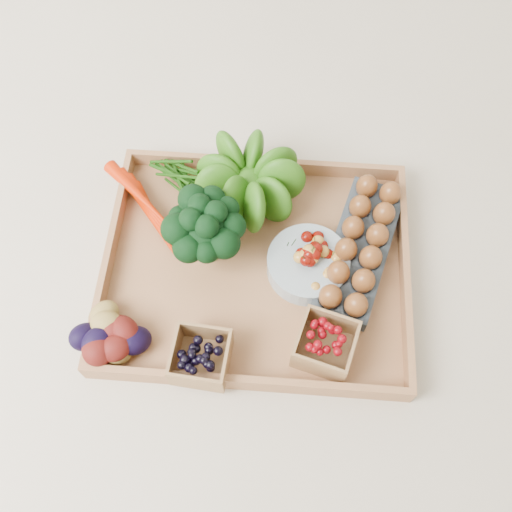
# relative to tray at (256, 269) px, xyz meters

# --- Properties ---
(ground) EXTENTS (4.00, 4.00, 0.00)m
(ground) POSITION_rel_tray_xyz_m (0.00, 0.00, -0.01)
(ground) COLOR beige
(ground) RESTS_ON ground
(tray) EXTENTS (0.55, 0.45, 0.01)m
(tray) POSITION_rel_tray_xyz_m (0.00, 0.00, 0.00)
(tray) COLOR #A67045
(tray) RESTS_ON ground
(carrots) EXTENTS (0.18, 0.13, 0.04)m
(carrots) POSITION_rel_tray_xyz_m (-0.22, 0.11, 0.03)
(carrots) COLOR #C41F00
(carrots) RESTS_ON tray
(lettuce) EXTENTS (0.14, 0.14, 0.14)m
(lettuce) POSITION_rel_tray_xyz_m (-0.03, 0.15, 0.08)
(lettuce) COLOR #1D590D
(lettuce) RESTS_ON tray
(broccoli) EXTENTS (0.14, 0.14, 0.11)m
(broccoli) POSITION_rel_tray_xyz_m (-0.09, 0.02, 0.06)
(broccoli) COLOR black
(broccoli) RESTS_ON tray
(cherry_bowl) EXTENTS (0.15, 0.15, 0.04)m
(cherry_bowl) POSITION_rel_tray_xyz_m (0.09, 0.00, 0.03)
(cherry_bowl) COLOR #8C9EA5
(cherry_bowl) RESTS_ON tray
(egg_carton) EXTENTS (0.18, 0.31, 0.03)m
(egg_carton) POSITION_rel_tray_xyz_m (0.19, 0.04, 0.02)
(egg_carton) COLOR #363D44
(egg_carton) RESTS_ON tray
(potatoes) EXTENTS (0.15, 0.15, 0.08)m
(potatoes) POSITION_rel_tray_xyz_m (-0.23, -0.16, 0.05)
(potatoes) COLOR #420D0A
(potatoes) RESTS_ON tray
(punnet_blackberry) EXTENTS (0.10, 0.10, 0.06)m
(punnet_blackberry) POSITION_rel_tray_xyz_m (-0.08, -0.19, 0.04)
(punnet_blackberry) COLOR black
(punnet_blackberry) RESTS_ON tray
(punnet_raspberry) EXTENTS (0.12, 0.12, 0.06)m
(punnet_raspberry) POSITION_rel_tray_xyz_m (0.13, -0.15, 0.04)
(punnet_raspberry) COLOR #64040A
(punnet_raspberry) RESTS_ON tray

